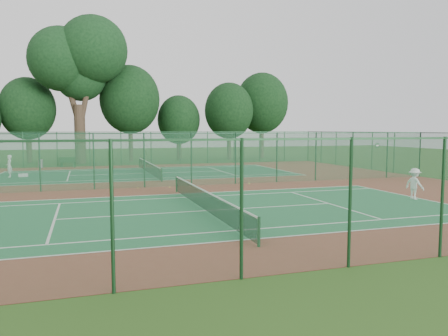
{
  "coord_description": "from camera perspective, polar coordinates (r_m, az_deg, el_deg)",
  "views": [
    {
      "loc": [
        -5.17,
        -27.91,
        3.7
      ],
      "look_at": [
        2.11,
        -5.25,
        1.6
      ],
      "focal_mm": 35.0,
      "sensor_mm": 36.0,
      "label": 1
    }
  ],
  "objects": [
    {
      "name": "stray_ball_c",
      "position": [
        27.91,
        -11.19,
        -2.58
      ],
      "size": [
        0.07,
        0.07,
        0.07
      ],
      "primitive_type": "sphere",
      "color": "yellow",
      "rests_on": "red_pad"
    },
    {
      "name": "fence_south",
      "position": [
        11.34,
        9.65,
        -4.87
      ],
      "size": [
        40.0,
        0.09,
        3.5
      ],
      "color": "#184928",
      "rests_on": "ground"
    },
    {
      "name": "ground",
      "position": [
        28.62,
        -7.26,
        -2.43
      ],
      "size": [
        120.0,
        120.0,
        0.0
      ],
      "primitive_type": "plane",
      "color": "#294F18",
      "rests_on": "ground"
    },
    {
      "name": "evergreen_row",
      "position": [
        52.59,
        -11.59,
        0.9
      ],
      "size": [
        39.0,
        5.0,
        12.0
      ],
      "primitive_type": null,
      "color": "black",
      "rests_on": "ground"
    },
    {
      "name": "tennis_net_far",
      "position": [
        37.4,
        -9.81,
        0.13
      ],
      "size": [
        0.1,
        12.9,
        0.97
      ],
      "color": "#14381D",
      "rests_on": "ground"
    },
    {
      "name": "fence_divider",
      "position": [
        28.45,
        -7.3,
        1.09
      ],
      "size": [
        40.0,
        0.09,
        3.5
      ],
      "color": "#1C542E",
      "rests_on": "ground"
    },
    {
      "name": "kit_bag",
      "position": [
        37.54,
        -24.75,
        -0.86
      ],
      "size": [
        0.72,
        0.32,
        0.26
      ],
      "primitive_type": "cube",
      "rotation": [
        0.0,
        0.0,
        0.09
      ],
      "color": "silver",
      "rests_on": "red_pad"
    },
    {
      "name": "tennis_net_near",
      "position": [
        19.85,
        -2.49,
        -4.11
      ],
      "size": [
        0.1,
        12.9,
        0.97
      ],
      "color": "#14381E",
      "rests_on": "ground"
    },
    {
      "name": "stray_ball_b",
      "position": [
        29.76,
        3.3,
        -2.02
      ],
      "size": [
        0.07,
        0.07,
        0.07
      ],
      "primitive_type": "sphere",
      "color": "#CAF138",
      "rests_on": "red_pad"
    },
    {
      "name": "fence_north",
      "position": [
        46.24,
        -11.39,
        2.54
      ],
      "size": [
        40.0,
        0.09,
        3.5
      ],
      "color": "#194C2E",
      "rests_on": "ground"
    },
    {
      "name": "red_pad",
      "position": [
        28.62,
        -7.26,
        -2.42
      ],
      "size": [
        40.0,
        36.0,
        0.01
      ],
      "primitive_type": "cube",
      "color": "maroon",
      "rests_on": "ground"
    },
    {
      "name": "court_far",
      "position": [
        37.45,
        -9.79,
        -0.68
      ],
      "size": [
        23.77,
        10.97,
        0.01
      ],
      "primitive_type": "cube",
      "color": "#1B5636",
      "rests_on": "red_pad"
    },
    {
      "name": "stray_ball_a",
      "position": [
        27.97,
        -7.11,
        -2.51
      ],
      "size": [
        0.07,
        0.07,
        0.07
      ],
      "primitive_type": "sphere",
      "color": "#E9F338",
      "rests_on": "red_pad"
    },
    {
      "name": "court_near",
      "position": [
        19.94,
        -2.48,
        -5.61
      ],
      "size": [
        23.77,
        10.97,
        0.01
      ],
      "primitive_type": "cube",
      "color": "#21683C",
      "rests_on": "red_pad"
    },
    {
      "name": "big_tree",
      "position": [
        50.18,
        -18.42,
        13.34
      ],
      "size": [
        10.26,
        7.51,
        15.76
      ],
      "color": "#382A1E",
      "rests_on": "ground"
    },
    {
      "name": "player_far",
      "position": [
        37.52,
        -26.24,
        0.22
      ],
      "size": [
        0.43,
        0.64,
        1.73
      ],
      "primitive_type": "imported",
      "rotation": [
        0.0,
        0.0,
        -1.54
      ],
      "color": "white",
      "rests_on": "court_far"
    },
    {
      "name": "trash_bin",
      "position": [
        45.8,
        -22.82,
        0.54
      ],
      "size": [
        0.5,
        0.5,
        0.83
      ],
      "primitive_type": "cylinder",
      "rotation": [
        0.0,
        0.0,
        0.09
      ],
      "color": "slate",
      "rests_on": "red_pad"
    },
    {
      "name": "player_near",
      "position": [
        25.1,
        23.63,
        -1.91
      ],
      "size": [
        0.82,
        1.17,
        1.65
      ],
      "primitive_type": "imported",
      "rotation": [
        0.0,
        0.0,
        1.78
      ],
      "color": "white",
      "rests_on": "court_near"
    },
    {
      "name": "fence_east",
      "position": [
        37.63,
        24.21,
        1.64
      ],
      "size": [
        0.09,
        36.0,
        3.5
      ],
      "rotation": [
        0.0,
        0.0,
        1.57
      ],
      "color": "#1B5231",
      "rests_on": "ground"
    },
    {
      "name": "bench",
      "position": [
        45.39,
        -19.74,
        0.73
      ],
      "size": [
        1.68,
        0.98,
        0.99
      ],
      "rotation": [
        0.0,
        0.0,
        -0.34
      ],
      "color": "#13371A",
      "rests_on": "red_pad"
    }
  ]
}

